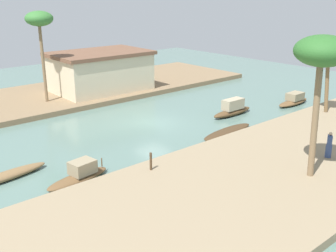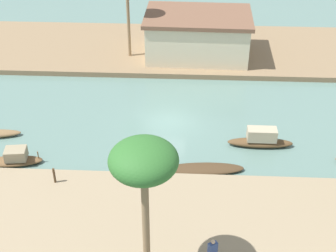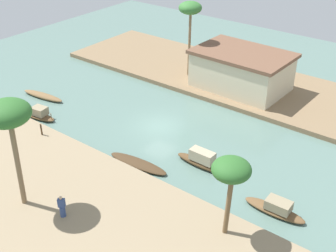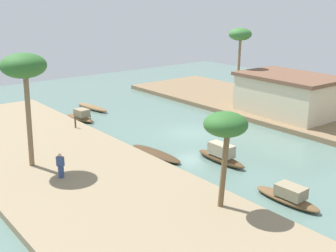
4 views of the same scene
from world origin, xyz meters
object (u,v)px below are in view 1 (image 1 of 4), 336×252
sampan_near_left_bank (294,100)px  riverside_building (101,71)px  sampan_upstream_small (233,109)px  person_on_near_bank (329,146)px  mooring_post (151,161)px  sampan_downstream_large (80,174)px  sampan_open_hull (6,176)px  palm_tree_left_near (323,54)px  sampan_foreground (228,132)px  palm_tree_left_far (330,57)px  palm_tree_right_tall (39,21)px

sampan_near_left_bank → riverside_building: riverside_building is taller
sampan_upstream_small → person_on_near_bank: (-3.63, -10.57, 0.63)m
sampan_upstream_small → mooring_post: mooring_post is taller
sampan_downstream_large → person_on_near_bank: person_on_near_bank is taller
sampan_downstream_large → sampan_upstream_small: size_ratio=0.91×
sampan_near_left_bank → sampan_open_hull: 26.08m
sampan_near_left_bank → sampan_upstream_small: 7.03m
person_on_near_bank → palm_tree_left_near: (-3.12, -0.60, 5.87)m
sampan_near_left_bank → sampan_open_hull: size_ratio=0.84×
sampan_foreground → palm_tree_left_near: 11.10m
sampan_near_left_bank → palm_tree_left_far: palm_tree_left_far is taller
mooring_post → riverside_building: riverside_building is taller
sampan_foreground → riverside_building: bearing=87.0°
sampan_foreground → sampan_downstream_large: bearing=175.1°
palm_tree_right_tall → person_on_near_bank: bearing=-73.9°
riverside_building → palm_tree_left_near: bearing=-94.2°
person_on_near_bank → palm_tree_left_far: 11.08m
palm_tree_left_near → riverside_building: 25.18m
sampan_near_left_bank → sampan_foreground: sampan_near_left_bank is taller
sampan_open_hull → mooring_post: size_ratio=4.94×
sampan_foreground → palm_tree_left_near: size_ratio=0.70×
sampan_open_hull → person_on_near_bank: 18.89m
palm_tree_left_far → riverside_building: 21.24m
sampan_near_left_bank → mooring_post: mooring_post is taller
sampan_open_hull → sampan_upstream_small: sampan_upstream_small is taller
sampan_upstream_small → palm_tree_right_tall: size_ratio=0.56×
sampan_near_left_bank → riverside_building: 18.75m
palm_tree_right_tall → riverside_building: palm_tree_right_tall is taller
palm_tree_left_near → sampan_open_hull: bearing=137.7°
sampan_open_hull → mooring_post: (6.31, -5.07, 0.74)m
sampan_open_hull → riverside_building: bearing=34.6°
sampan_near_left_bank → sampan_foreground: 10.91m
sampan_near_left_bank → mooring_post: 20.03m
sampan_downstream_large → sampan_near_left_bank: size_ratio=0.94×
sampan_downstream_large → palm_tree_left_far: palm_tree_left_far is taller
sampan_downstream_large → palm_tree_right_tall: 18.17m
sampan_open_hull → mooring_post: mooring_post is taller
sampan_near_left_bank → palm_tree_left_far: (-1.52, -3.82, 4.53)m
sampan_downstream_large → sampan_open_hull: (-3.02, 2.89, -0.18)m
sampan_near_left_bank → palm_tree_right_tall: bearing=138.8°
sampan_upstream_small → riverside_building: size_ratio=0.46×
sampan_open_hull → sampan_foreground: (15.22, -3.03, -0.05)m
sampan_downstream_large → sampan_upstream_small: 16.38m
palm_tree_left_far → palm_tree_right_tall: bearing=130.8°
palm_tree_left_near → palm_tree_right_tall: palm_tree_right_tall is taller
sampan_downstream_large → sampan_upstream_small: sampan_upstream_small is taller
palm_tree_left_far → palm_tree_left_near: bearing=-154.1°
sampan_near_left_bank → palm_tree_left_far: bearing=-113.0°
sampan_foreground → mooring_post: size_ratio=5.17×
sampan_downstream_large → sampan_foreground: 12.20m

